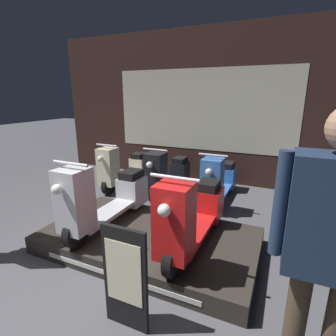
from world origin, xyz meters
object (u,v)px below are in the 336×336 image
scooter_display_left (106,198)px  scooter_backrow_1 (168,174)px  scooter_backrow_2 (219,181)px  scooter_display_right (193,215)px  person_right_browsing (331,237)px  scooter_backrow_0 (124,168)px  price_sign_board (125,279)px

scooter_display_left → scooter_backrow_1: scooter_display_left is taller
scooter_display_left → scooter_backrow_2: (1.01, 1.92, -0.22)m
scooter_display_left → scooter_display_right: 1.17m
scooter_backrow_1 → person_right_browsing: bearing=-51.4°
scooter_backrow_0 → person_right_browsing: (3.31, -2.88, 0.72)m
scooter_backrow_2 → price_sign_board: 2.96m
scooter_backrow_1 → person_right_browsing: person_right_browsing is taller
scooter_display_left → person_right_browsing: size_ratio=0.89×
scooter_display_right → person_right_browsing: 1.56m
scooter_backrow_0 → scooter_backrow_1: bearing=0.0°
scooter_backrow_1 → price_sign_board: scooter_backrow_1 is taller
scooter_backrow_1 → person_right_browsing: (2.30, -2.88, 0.72)m
scooter_backrow_2 → price_sign_board: size_ratio=1.79×
scooter_display_left → person_right_browsing: person_right_browsing is taller
scooter_display_left → scooter_backrow_2: scooter_display_left is taller
scooter_backrow_0 → scooter_display_left: bearing=-62.3°
scooter_backrow_0 → price_sign_board: 3.56m
scooter_backrow_0 → scooter_backrow_1: (1.01, 0.00, 0.00)m
scooter_backrow_0 → scooter_backrow_2: bearing=0.0°
scooter_display_right → scooter_backrow_0: 2.91m
scooter_display_left → scooter_backrow_2: 2.18m
price_sign_board → scooter_display_left: bearing=133.0°
scooter_display_right → scooter_backrow_0: size_ratio=1.00×
person_right_browsing → scooter_backrow_2: bearing=114.1°
scooter_display_left → scooter_backrow_0: (-1.01, 1.92, -0.22)m
scooter_backrow_0 → price_sign_board: size_ratio=1.79×
scooter_display_right → person_right_browsing: size_ratio=0.89×
scooter_display_left → person_right_browsing: (2.30, -0.95, 0.51)m
person_right_browsing → price_sign_board: size_ratio=2.02×
scooter_backrow_0 → scooter_backrow_1: 1.01m
scooter_display_right → scooter_backrow_2: bearing=94.7°
scooter_backrow_2 → price_sign_board: (-0.05, -2.96, 0.08)m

